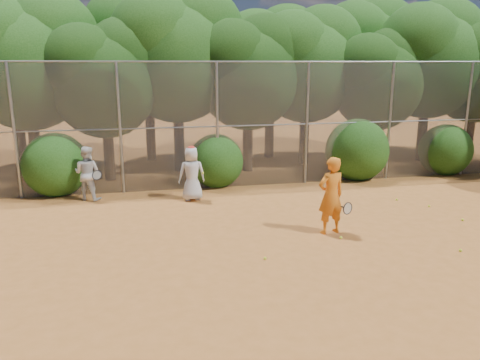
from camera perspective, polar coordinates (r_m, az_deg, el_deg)
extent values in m
plane|color=#9E5A23|center=(10.08, 8.65, -9.20)|extent=(80.00, 80.00, 0.00)
cylinder|color=gray|center=(15.21, -25.81, 5.29)|extent=(0.09, 0.09, 4.00)
cylinder|color=gray|center=(14.78, -14.42, 6.03)|extent=(0.09, 0.09, 4.00)
cylinder|color=gray|center=(14.95, -2.80, 6.55)|extent=(0.09, 0.09, 4.00)
cylinder|color=gray|center=(15.71, 8.14, 6.78)|extent=(0.09, 0.09, 4.00)
cylinder|color=gray|center=(16.97, 17.78, 6.79)|extent=(0.09, 0.09, 4.00)
cylinder|color=gray|center=(18.63, 25.89, 6.65)|extent=(0.09, 0.09, 4.00)
cylinder|color=gray|center=(15.02, 1.00, 14.24)|extent=(20.00, 0.05, 0.05)
cylinder|color=gray|center=(15.14, 0.96, 6.65)|extent=(20.00, 0.04, 0.04)
cube|color=slate|center=(15.14, 0.96, 6.65)|extent=(20.00, 0.02, 4.00)
cylinder|color=black|center=(17.73, -23.72, 4.14)|extent=(0.38, 0.38, 2.52)
sphere|color=#1A4511|center=(17.52, -24.53, 12.11)|extent=(4.03, 4.03, 4.03)
sphere|color=#1A4511|center=(17.79, -21.97, 15.62)|extent=(3.23, 3.23, 3.23)
cylinder|color=black|center=(16.73, -15.72, 3.66)|extent=(0.36, 0.36, 2.17)
sphere|color=black|center=(16.49, -16.21, 10.94)|extent=(3.47, 3.47, 3.47)
sphere|color=black|center=(16.79, -13.91, 14.10)|extent=(2.78, 2.78, 2.78)
sphere|color=black|center=(16.27, -18.64, 13.19)|extent=(2.60, 2.60, 2.60)
cylinder|color=black|center=(17.69, -7.45, 5.42)|extent=(0.39, 0.39, 2.66)
sphere|color=#1A4511|center=(17.49, -7.73, 13.89)|extent=(4.26, 4.26, 4.26)
sphere|color=#1A4511|center=(18.03, -5.13, 17.34)|extent=(3.40, 3.40, 3.40)
sphere|color=#1A4511|center=(17.15, -10.33, 16.64)|extent=(3.19, 3.19, 3.19)
cylinder|color=black|center=(17.50, 0.94, 4.81)|extent=(0.37, 0.37, 2.27)
sphere|color=black|center=(17.28, 0.97, 12.12)|extent=(3.64, 3.64, 3.64)
sphere|color=black|center=(17.81, 3.08, 15.09)|extent=(2.91, 2.91, 2.91)
sphere|color=black|center=(16.88, -0.98, 14.55)|extent=(2.73, 2.73, 2.73)
cylinder|color=black|center=(18.95, 7.82, 5.66)|extent=(0.38, 0.38, 2.45)
sphere|color=#1A4511|center=(18.75, 8.07, 12.93)|extent=(3.92, 3.92, 3.92)
sphere|color=#1A4511|center=(19.40, 10.03, 15.79)|extent=(3.14, 3.14, 3.14)
sphere|color=#1A4511|center=(18.25, 6.38, 15.42)|extent=(2.94, 2.94, 2.94)
cylinder|color=black|center=(19.07, 15.94, 4.77)|extent=(0.36, 0.36, 2.10)
sphere|color=black|center=(18.87, 16.37, 10.94)|extent=(3.36, 3.36, 3.36)
sphere|color=black|center=(19.47, 17.86, 13.40)|extent=(2.69, 2.69, 2.69)
sphere|color=black|center=(18.36, 15.23, 13.05)|extent=(2.52, 2.52, 2.52)
cylinder|color=black|center=(20.81, 21.36, 5.77)|extent=(0.39, 0.39, 2.59)
sphere|color=#1A4511|center=(20.64, 21.99, 12.74)|extent=(4.14, 4.14, 4.14)
sphere|color=#1A4511|center=(21.47, 23.54, 15.39)|extent=(3.32, 3.32, 3.32)
sphere|color=#1A4511|center=(20.00, 20.93, 15.21)|extent=(3.11, 3.11, 3.11)
cylinder|color=black|center=(21.75, 26.19, 5.24)|extent=(0.37, 0.37, 2.31)
sphere|color=black|center=(21.58, 26.85, 11.17)|extent=(3.70, 3.70, 3.70)
sphere|color=black|center=(20.96, 26.13, 13.24)|extent=(2.77, 2.77, 2.77)
cylinder|color=black|center=(20.16, -25.26, 5.20)|extent=(0.39, 0.39, 2.62)
sphere|color=#1A4511|center=(19.98, -26.05, 12.49)|extent=(4.20, 4.20, 4.20)
sphere|color=#1A4511|center=(20.24, -23.70, 15.71)|extent=(3.36, 3.36, 3.36)
cylinder|color=black|center=(19.81, -10.89, 6.41)|extent=(0.40, 0.40, 2.80)
sphere|color=#1A4511|center=(19.64, -11.27, 14.36)|extent=(4.48, 4.48, 4.48)
sphere|color=#1A4511|center=(20.17, -8.78, 17.64)|extent=(3.58, 3.58, 3.58)
sphere|color=#1A4511|center=(19.34, -13.80, 16.90)|extent=(3.36, 3.36, 3.36)
cylinder|color=black|center=(20.15, 3.60, 6.36)|extent=(0.38, 0.38, 2.52)
sphere|color=#1A4511|center=(19.97, 3.71, 13.39)|extent=(4.03, 4.03, 4.03)
sphere|color=#1A4511|center=(20.60, 5.69, 16.18)|extent=(3.23, 3.23, 3.23)
sphere|color=#1A4511|center=(19.51, 1.92, 15.77)|extent=(3.02, 3.02, 3.02)
cylinder|color=black|center=(22.30, 14.48, 6.96)|extent=(0.40, 0.40, 2.73)
sphere|color=#1A4511|center=(22.15, 14.91, 13.83)|extent=(4.37, 4.37, 4.37)
sphere|color=#1A4511|center=(22.97, 16.61, 16.45)|extent=(3.49, 3.49, 3.49)
sphere|color=#1A4511|center=(21.55, 13.57, 16.25)|extent=(3.28, 3.28, 3.28)
sphere|color=#1A4511|center=(15.45, -21.57, 2.06)|extent=(2.00, 2.00, 2.00)
sphere|color=#1A4511|center=(15.43, -2.93, 2.63)|extent=(1.80, 1.80, 1.80)
sphere|color=#1A4511|center=(16.89, 14.09, 3.92)|extent=(2.20, 2.20, 2.20)
sphere|color=#1A4511|center=(18.71, 23.78, 3.63)|extent=(1.90, 1.90, 1.90)
imported|color=orange|center=(11.20, 11.02, -1.87)|extent=(0.74, 0.56, 1.85)
torus|color=black|center=(11.24, 13.00, -3.39)|extent=(0.29, 0.15, 0.30)
cylinder|color=black|center=(11.38, 12.17, -3.16)|extent=(0.14, 0.27, 0.04)
imported|color=silver|center=(13.79, -5.90, 0.78)|extent=(0.81, 0.55, 1.60)
ellipsoid|color=red|center=(13.64, -5.98, 3.90)|extent=(0.22, 0.22, 0.13)
sphere|color=yellow|center=(13.62, -4.56, 0.85)|extent=(0.07, 0.07, 0.07)
imported|color=silver|center=(14.48, -18.13, 0.80)|extent=(0.96, 0.87, 1.61)
torus|color=black|center=(14.16, -17.05, 0.57)|extent=(0.34, 0.25, 0.28)
cylinder|color=black|center=(14.35, -16.68, 0.38)|extent=(0.12, 0.26, 0.15)
sphere|color=yellow|center=(11.13, 12.21, -6.87)|extent=(0.07, 0.07, 0.07)
sphere|color=yellow|center=(14.25, 22.07, -2.96)|extent=(0.07, 0.07, 0.07)
sphere|color=yellow|center=(11.23, 25.28, -7.76)|extent=(0.07, 0.07, 0.07)
sphere|color=yellow|center=(13.37, 25.50, -4.40)|extent=(0.07, 0.07, 0.07)
sphere|color=yellow|center=(9.81, 3.08, -9.51)|extent=(0.07, 0.07, 0.07)
sphere|color=yellow|center=(14.59, 18.55, -2.27)|extent=(0.07, 0.07, 0.07)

